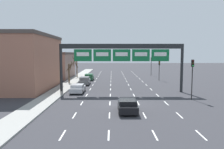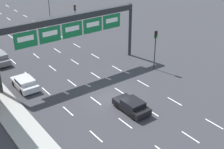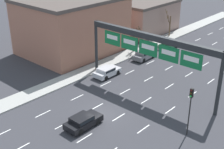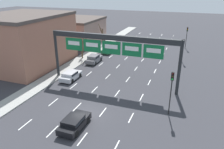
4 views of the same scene
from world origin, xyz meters
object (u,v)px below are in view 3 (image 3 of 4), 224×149
car_black (83,121)px  traffic_light_far_end (190,103)px  car_grey (144,54)px  tree_bare_second (135,38)px  sign_gantry (150,44)px  car_green (169,44)px  tree_bare_closest (169,23)px  car_silver (107,71)px

car_black → traffic_light_far_end: bearing=34.5°
car_grey → tree_bare_second: tree_bare_second is taller
sign_gantry → car_black: bearing=-89.3°
car_green → tree_bare_second: bearing=-121.1°
car_green → tree_bare_closest: bearing=123.2°
tree_bare_closest → tree_bare_second: bearing=-87.6°
car_silver → tree_bare_closest: tree_bare_closest is taller
traffic_light_far_end → sign_gantry: bearing=148.4°
car_silver → tree_bare_closest: (-3.56, 21.05, 1.86)m
car_grey → traffic_light_far_end: bearing=-41.3°
sign_gantry → car_silver: (-6.52, -0.51, -5.29)m
tree_bare_closest → car_green: bearing=-56.8°
car_silver → car_black: bearing=-58.1°
car_black → traffic_light_far_end: 10.75m
car_silver → car_black: size_ratio=1.00×
car_silver → car_grey: 8.52m
car_black → tree_bare_closest: (-10.22, 31.75, 1.86)m
car_green → traffic_light_far_end: 25.43m
car_grey → traffic_light_far_end: size_ratio=0.81×
car_black → traffic_light_far_end: (8.53, 5.87, 2.89)m
car_silver → car_green: size_ratio=1.00×
car_grey → tree_bare_closest: 13.14m
tree_bare_second → tree_bare_closest: bearing=92.4°
car_black → tree_bare_closest: bearing=107.8°
traffic_light_far_end → tree_bare_second: size_ratio=1.09×
sign_gantry → car_grey: bearing=129.2°
car_grey → car_silver: bearing=-89.9°
traffic_light_far_end → car_silver: bearing=162.4°
sign_gantry → car_grey: size_ratio=4.54×
car_black → car_grey: bearing=109.1°
car_black → car_grey: (-6.67, 19.21, 0.09)m
sign_gantry → car_black: (0.13, -11.21, -5.29)m
car_grey → tree_bare_second: (-3.09, 1.62, 1.67)m
car_silver → traffic_light_far_end: 16.20m
sign_gantry → car_grey: sign_gantry is taller
sign_gantry → tree_bare_second: size_ratio=4.01×
car_black → car_green: bearing=104.1°
car_silver → car_green: car_green is taller
sign_gantry → car_grey: (-6.54, 8.01, -5.21)m
traffic_light_far_end → car_grey: bearing=138.7°
sign_gantry → tree_bare_second: sign_gantry is taller
tree_bare_second → car_black: bearing=-64.9°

